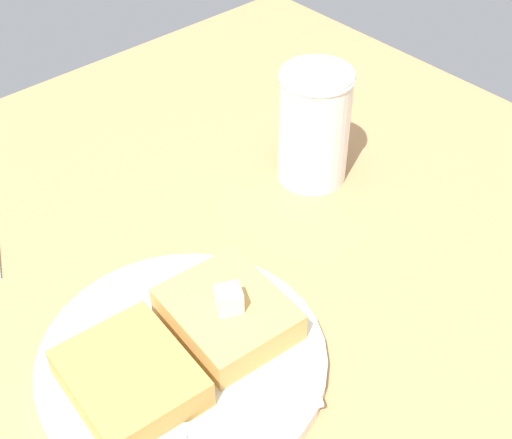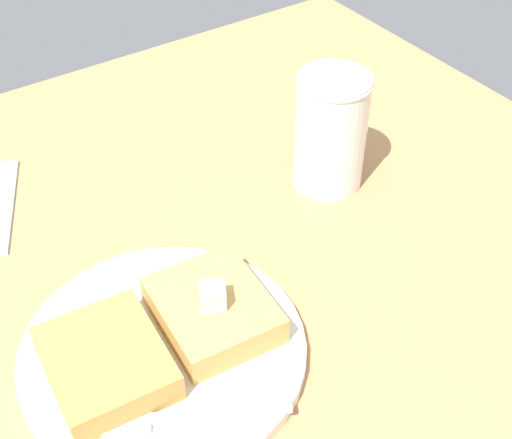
% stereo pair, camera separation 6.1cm
% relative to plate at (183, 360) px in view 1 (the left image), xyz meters
% --- Properties ---
extents(table_surface, '(0.91, 0.91, 0.02)m').
position_rel_plate_xyz_m(table_surface, '(-0.07, -0.00, -0.02)').
color(table_surface, '#B08050').
rests_on(table_surface, ground).
extents(plate, '(0.22, 0.22, 0.01)m').
position_rel_plate_xyz_m(plate, '(0.00, 0.00, 0.00)').
color(plate, silver).
rests_on(plate, table_surface).
extents(toast_slice_left, '(0.09, 0.10, 0.03)m').
position_rel_plate_xyz_m(toast_slice_left, '(-0.05, 0.00, 0.02)').
color(toast_slice_left, tan).
rests_on(toast_slice_left, plate).
extents(toast_slice_middle, '(0.09, 0.10, 0.03)m').
position_rel_plate_xyz_m(toast_slice_middle, '(0.05, -0.00, 0.02)').
color(toast_slice_middle, '#C49345').
rests_on(toast_slice_middle, plate).
extents(butter_pat_primary, '(0.03, 0.02, 0.02)m').
position_rel_plate_xyz_m(butter_pat_primary, '(-0.04, 0.00, 0.04)').
color(butter_pat_primary, '#F7E9C9').
rests_on(butter_pat_primary, toast_slice_left).
extents(fork, '(0.15, 0.09, 0.00)m').
position_rel_plate_xyz_m(fork, '(0.03, 0.06, 0.01)').
color(fork, silver).
rests_on(fork, plate).
extents(syrup_jar, '(0.07, 0.07, 0.12)m').
position_rel_plate_xyz_m(syrup_jar, '(-0.24, -0.10, 0.05)').
color(syrup_jar, '#391208').
rests_on(syrup_jar, table_surface).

